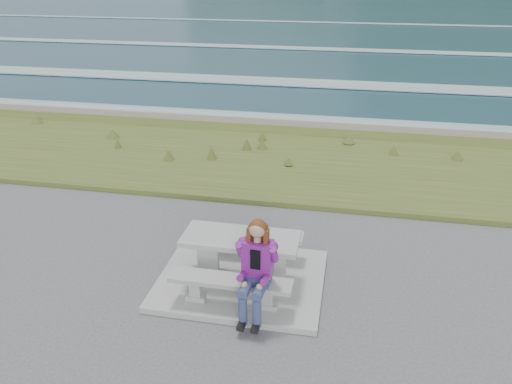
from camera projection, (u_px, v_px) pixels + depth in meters
The scene contains 8 objects.
concrete_slab at pixel (241, 280), 8.00m from camera, with size 2.60×2.10×0.10m, color #979893.
picnic_table at pixel (241, 246), 7.73m from camera, with size 1.80×0.75×0.75m.
bench_landward at pixel (230, 284), 7.21m from camera, with size 1.80×0.35×0.45m.
bench_seaward at pixel (250, 236), 8.45m from camera, with size 1.80×0.35×0.45m.
grass_verge at pixel (285, 167), 12.46m from camera, with size 160.00×4.50×0.22m, color #3D5620.
shore_drop at pixel (299, 131), 15.03m from camera, with size 160.00×0.80×2.20m, color #6D6752.
ocean at pixel (330, 73), 31.04m from camera, with size 1600.00×1600.00×0.09m.
seated_woman at pixel (255, 283), 6.94m from camera, with size 0.45×0.74×1.44m.
Camera 1 is at (1.51, -6.47, 4.73)m, focal length 35.00 mm.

